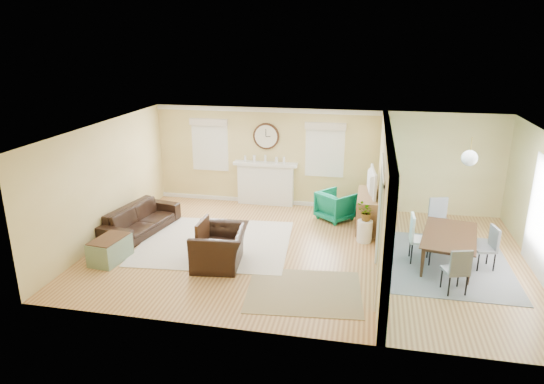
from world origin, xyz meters
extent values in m
plane|color=#9B6237|center=(0.00, 0.00, 0.00)|extent=(9.00, 9.00, 0.00)
cube|color=tan|center=(0.00, 3.00, 1.30)|extent=(9.00, 0.02, 2.60)
cube|color=tan|center=(0.00, -3.00, 1.30)|extent=(9.00, 0.02, 2.60)
cube|color=tan|center=(-4.50, 0.00, 1.30)|extent=(0.02, 6.00, 2.60)
cube|color=white|center=(0.00, 0.00, 2.60)|extent=(9.00, 6.00, 0.02)
cube|color=tan|center=(1.50, 1.40, 1.30)|extent=(0.12, 3.20, 2.60)
cube|color=tan|center=(1.50, -2.50, 1.30)|extent=(0.12, 1.00, 2.60)
cube|color=tan|center=(1.50, -1.10, 2.40)|extent=(0.12, 1.80, 0.40)
cube|color=white|center=(1.43, -0.20, 1.10)|extent=(0.04, 0.12, 2.20)
cube|color=white|center=(1.43, -2.00, 1.10)|extent=(0.04, 0.12, 2.20)
cube|color=white|center=(1.43, -1.10, 2.20)|extent=(0.04, 1.92, 0.12)
cube|color=#6DC6B8|center=(1.57, 0.00, 1.30)|extent=(0.02, 6.00, 2.60)
cube|color=white|center=(-1.50, 2.88, 0.55)|extent=(1.50, 0.24, 1.10)
cube|color=white|center=(-1.50, 2.85, 1.13)|extent=(1.70, 0.30, 0.08)
cube|color=black|center=(-1.50, 2.98, 0.50)|extent=(0.85, 0.02, 0.75)
cube|color=gold|center=(-1.50, 2.87, 0.42)|extent=(0.85, 0.02, 0.62)
cylinder|color=#412B18|center=(-1.50, 2.97, 1.85)|extent=(0.70, 0.06, 0.70)
cylinder|color=silver|center=(-1.50, 2.94, 1.85)|extent=(0.60, 0.01, 0.60)
cube|color=black|center=(-1.50, 2.93, 1.95)|extent=(0.02, 0.01, 0.20)
cube|color=black|center=(-1.44, 2.93, 1.85)|extent=(0.12, 0.01, 0.02)
cube|color=white|center=(-3.05, 2.98, 1.55)|extent=(0.90, 0.03, 1.30)
cube|color=white|center=(-3.05, 2.95, 1.55)|extent=(1.00, 0.04, 1.40)
cube|color=beige|center=(-3.05, 2.91, 2.18)|extent=(1.05, 0.10, 0.18)
cube|color=white|center=(0.05, 2.98, 1.55)|extent=(0.90, 0.03, 1.30)
cube|color=white|center=(0.05, 2.95, 1.55)|extent=(1.00, 0.04, 1.40)
cube|color=beige|center=(0.05, 2.91, 2.18)|extent=(1.05, 0.10, 0.18)
cube|color=white|center=(4.44, 0.00, 1.10)|extent=(0.03, 1.70, 2.20)
cylinder|color=gold|center=(3.00, 0.00, 2.45)|extent=(0.02, 0.02, 0.30)
sphere|color=white|center=(3.00, 0.00, 2.20)|extent=(0.30, 0.30, 0.30)
cube|color=beige|center=(-2.04, 0.11, 0.01)|extent=(3.45, 3.05, 0.02)
cube|color=tan|center=(0.18, -1.64, 0.01)|extent=(2.18, 1.85, 0.01)
cube|color=slate|center=(2.87, 0.06, 0.01)|extent=(2.36, 2.94, 0.01)
imported|color=black|center=(-3.92, 0.37, 0.31)|extent=(1.19, 2.25, 0.62)
imported|color=black|center=(-1.61, -0.89, 0.38)|extent=(1.14, 1.27, 0.76)
imported|color=#0C6F48|center=(0.44, 2.10, 0.36)|extent=(1.09, 1.10, 0.72)
cube|color=gray|center=(-3.84, -1.17, 0.24)|extent=(0.62, 0.91, 0.47)
cube|color=#412B18|center=(-3.84, -1.17, 0.48)|extent=(0.59, 0.86, 0.02)
cube|color=olive|center=(1.22, 1.78, 0.40)|extent=(0.49, 1.48, 0.80)
cube|color=#412B18|center=(0.97, 1.33, 0.55)|extent=(0.01, 0.39, 0.22)
cube|color=#412B18|center=(0.97, 1.33, 0.28)|extent=(0.01, 0.39, 0.22)
cube|color=#412B18|center=(0.97, 1.78, 0.55)|extent=(0.01, 0.39, 0.22)
cube|color=#412B18|center=(0.97, 1.78, 0.28)|extent=(0.01, 0.39, 0.22)
cube|color=#412B18|center=(0.97, 2.22, 0.55)|extent=(0.01, 0.39, 0.22)
cube|color=#412B18|center=(0.97, 2.22, 0.28)|extent=(0.01, 0.39, 0.22)
imported|color=black|center=(1.20, 1.78, 1.11)|extent=(0.24, 1.08, 0.62)
cylinder|color=white|center=(1.18, 0.84, 0.25)|extent=(0.33, 0.33, 0.49)
imported|color=#337F33|center=(1.18, 0.84, 0.70)|extent=(0.48, 0.49, 0.41)
imported|color=#412B18|center=(2.87, 0.06, 0.31)|extent=(1.32, 1.94, 0.63)
cube|color=slate|center=(2.81, 1.25, 0.45)|extent=(0.52, 0.52, 0.05)
cube|color=slate|center=(2.81, 1.25, 0.70)|extent=(0.41, 0.17, 0.50)
cylinder|color=black|center=(2.92, 1.46, 0.21)|extent=(0.03, 0.03, 0.42)
cylinder|color=black|center=(3.02, 1.14, 0.21)|extent=(0.03, 0.03, 0.42)
cylinder|color=black|center=(2.60, 1.36, 0.21)|extent=(0.03, 0.03, 0.42)
cylinder|color=black|center=(2.70, 1.04, 0.21)|extent=(0.03, 0.03, 0.42)
cube|color=slate|center=(2.78, -1.11, 0.41)|extent=(0.48, 0.48, 0.05)
cube|color=slate|center=(2.78, -1.11, 0.65)|extent=(0.39, 0.16, 0.46)
cylinder|color=black|center=(2.68, -1.30, 0.19)|extent=(0.03, 0.03, 0.39)
cylinder|color=black|center=(2.59, -1.00, 0.19)|extent=(0.03, 0.03, 0.39)
cylinder|color=black|center=(2.98, -1.21, 0.19)|extent=(0.03, 0.03, 0.39)
cylinder|color=black|center=(2.89, -0.91, 0.19)|extent=(0.03, 0.03, 0.39)
cube|color=white|center=(2.29, 0.05, 0.47)|extent=(0.44, 0.44, 0.05)
cube|color=white|center=(2.29, 0.05, 0.73)|extent=(0.06, 0.44, 0.52)
cylinder|color=black|center=(2.11, 0.23, 0.22)|extent=(0.03, 0.03, 0.44)
cylinder|color=black|center=(2.47, 0.23, 0.22)|extent=(0.03, 0.03, 0.44)
cylinder|color=black|center=(2.12, -0.13, 0.22)|extent=(0.03, 0.03, 0.44)
cylinder|color=black|center=(2.47, -0.12, 0.22)|extent=(0.03, 0.03, 0.44)
cube|color=slate|center=(3.48, -0.01, 0.41)|extent=(0.45, 0.45, 0.05)
cube|color=slate|center=(3.48, -0.01, 0.64)|extent=(0.13, 0.38, 0.46)
cylinder|color=black|center=(3.67, -0.13, 0.19)|extent=(0.03, 0.03, 0.38)
cylinder|color=black|center=(3.36, -0.20, 0.19)|extent=(0.03, 0.03, 0.38)
cylinder|color=black|center=(3.60, 0.17, 0.19)|extent=(0.03, 0.03, 0.38)
cylinder|color=black|center=(3.30, 0.11, 0.19)|extent=(0.03, 0.03, 0.38)
camera|label=1|loc=(1.15, -9.28, 4.36)|focal=32.00mm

